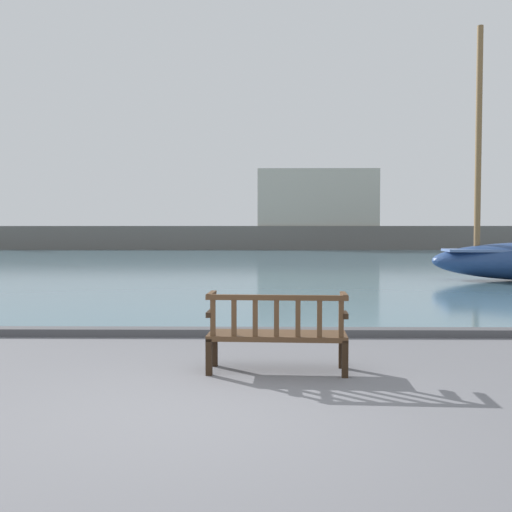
{
  "coord_description": "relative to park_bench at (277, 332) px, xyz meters",
  "views": [
    {
      "loc": [
        0.54,
        -5.01,
        1.62
      ],
      "look_at": [
        0.35,
        10.0,
        1.0
      ],
      "focal_mm": 40.0,
      "sensor_mm": 36.0,
      "label": 1
    }
  ],
  "objects": [
    {
      "name": "park_bench",
      "position": [
        0.0,
        0.0,
        0.0
      ],
      "size": [
        1.63,
        0.61,
        0.92
      ],
      "color": "black",
      "rests_on": "ground"
    },
    {
      "name": "far_breakwater",
      "position": [
        0.53,
        45.24,
        1.64
      ],
      "size": [
        56.78,
        2.4,
        7.33
      ],
      "color": "#66605B",
      "rests_on": "ground"
    },
    {
      "name": "ground_plane",
      "position": [
        -0.7,
        -1.53,
        -0.47
      ],
      "size": [
        160.0,
        160.0,
        0.0
      ],
      "primitive_type": "plane",
      "color": "slate"
    },
    {
      "name": "quay_edge_kerb",
      "position": [
        -0.7,
        2.32,
        -0.41
      ],
      "size": [
        40.0,
        0.3,
        0.12
      ],
      "primitive_type": "cube",
      "color": "#4C4C50",
      "rests_on": "ground"
    },
    {
      "name": "harbor_water",
      "position": [
        -0.7,
        42.47,
        -0.43
      ],
      "size": [
        100.0,
        80.0,
        0.08
      ],
      "primitive_type": "cube",
      "color": "slate",
      "rests_on": "ground"
    }
  ]
}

